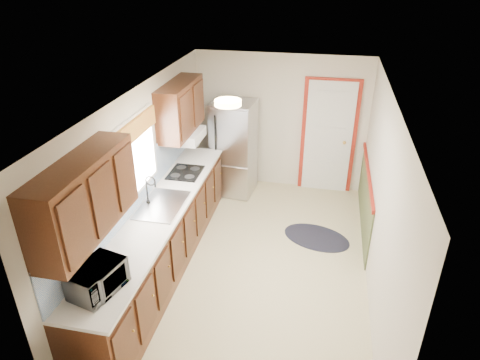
% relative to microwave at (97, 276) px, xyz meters
% --- Properties ---
extents(room_shell, '(3.20, 5.20, 2.52)m').
position_rel_microwave_xyz_m(room_shell, '(1.20, 1.83, 0.08)').
color(room_shell, beige).
rests_on(room_shell, ground).
extents(kitchen_run, '(0.63, 4.00, 2.20)m').
position_rel_microwave_xyz_m(kitchen_run, '(-0.04, 1.54, -0.31)').
color(kitchen_run, '#391A0D').
rests_on(kitchen_run, ground).
extents(back_wall_trim, '(1.12, 2.30, 2.08)m').
position_rel_microwave_xyz_m(back_wall_trim, '(2.19, 4.04, -0.23)').
color(back_wall_trim, maroon).
rests_on(back_wall_trim, ground).
extents(ceiling_fixture, '(0.30, 0.30, 0.06)m').
position_rel_microwave_xyz_m(ceiling_fixture, '(0.90, 1.63, 1.24)').
color(ceiling_fixture, '#FFD88C').
rests_on(ceiling_fixture, room_shell).
extents(microwave, '(0.40, 0.57, 0.35)m').
position_rel_microwave_xyz_m(microwave, '(0.00, 0.00, 0.00)').
color(microwave, white).
rests_on(microwave, kitchen_run).
extents(refrigerator, '(0.75, 0.73, 1.67)m').
position_rel_microwave_xyz_m(refrigerator, '(0.46, 3.88, -0.28)').
color(refrigerator, '#B7B7BC').
rests_on(refrigerator, ground).
extents(rug, '(1.17, 0.94, 0.01)m').
position_rel_microwave_xyz_m(rug, '(2.01, 2.67, -1.11)').
color(rug, black).
rests_on(rug, ground).
extents(cooktop, '(0.45, 0.54, 0.02)m').
position_rel_microwave_xyz_m(cooktop, '(0.01, 2.58, -0.17)').
color(cooktop, black).
rests_on(cooktop, kitchen_run).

